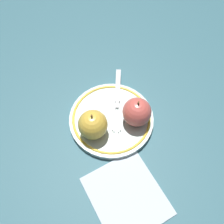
{
  "coord_description": "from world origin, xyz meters",
  "views": [
    {
      "loc": [
        -0.19,
        0.19,
        0.52
      ],
      "look_at": [
        0.02,
        -0.0,
        0.04
      ],
      "focal_mm": 40.0,
      "sensor_mm": 36.0,
      "label": 1
    }
  ],
  "objects_px": {
    "apple_second_whole": "(93,125)",
    "napkin_folded": "(127,196)",
    "plate": "(112,118)",
    "apple_red_whole": "(137,112)",
    "fork": "(117,97)"
  },
  "relations": [
    {
      "from": "apple_second_whole",
      "to": "napkin_folded",
      "type": "xyz_separation_m",
      "value": [
        -0.15,
        0.04,
        -0.05
      ]
    },
    {
      "from": "plate",
      "to": "apple_red_whole",
      "type": "bearing_deg",
      "value": -140.03
    },
    {
      "from": "napkin_folded",
      "to": "plate",
      "type": "bearing_deg",
      "value": -33.08
    },
    {
      "from": "plate",
      "to": "apple_red_whole",
      "type": "distance_m",
      "value": 0.07
    },
    {
      "from": "fork",
      "to": "apple_red_whole",
      "type": "bearing_deg",
      "value": 36.62
    },
    {
      "from": "apple_second_whole",
      "to": "napkin_folded",
      "type": "distance_m",
      "value": 0.16
    },
    {
      "from": "plate",
      "to": "apple_second_whole",
      "type": "xyz_separation_m",
      "value": [
        -0.0,
        0.06,
        0.04
      ]
    },
    {
      "from": "apple_red_whole",
      "to": "apple_second_whole",
      "type": "height_order",
      "value": "same"
    },
    {
      "from": "apple_red_whole",
      "to": "napkin_folded",
      "type": "height_order",
      "value": "apple_red_whole"
    },
    {
      "from": "plate",
      "to": "fork",
      "type": "distance_m",
      "value": 0.06
    },
    {
      "from": "apple_red_whole",
      "to": "apple_second_whole",
      "type": "xyz_separation_m",
      "value": [
        0.04,
        0.09,
        0.0
      ]
    },
    {
      "from": "plate",
      "to": "fork",
      "type": "height_order",
      "value": "fork"
    },
    {
      "from": "plate",
      "to": "fork",
      "type": "bearing_deg",
      "value": -56.27
    },
    {
      "from": "apple_red_whole",
      "to": "napkin_folded",
      "type": "relative_size",
      "value": 0.47
    },
    {
      "from": "fork",
      "to": "napkin_folded",
      "type": "xyz_separation_m",
      "value": [
        -0.18,
        0.14,
        -0.02
      ]
    }
  ]
}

